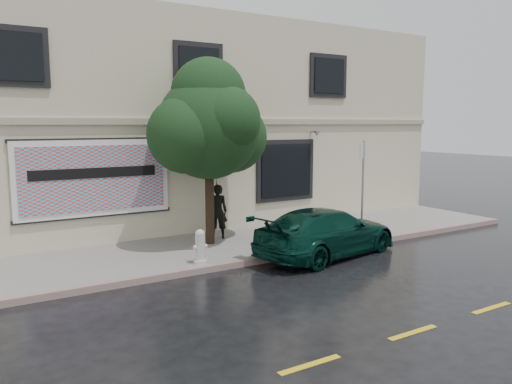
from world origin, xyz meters
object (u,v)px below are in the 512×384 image
street_tree (209,128)px  fire_hydrant (200,247)px  pedestrian (217,211)px  car (327,232)px

street_tree → fire_hydrant: bearing=-122.9°
street_tree → fire_hydrant: 3.52m
pedestrian → street_tree: (-0.47, -0.46, 2.46)m
car → pedestrian: pedestrian is taller
fire_hydrant → pedestrian: bearing=77.0°
pedestrian → fire_hydrant: pedestrian is taller
car → street_tree: size_ratio=0.94×
pedestrian → street_tree: bearing=66.3°
car → fire_hydrant: bearing=69.1°
pedestrian → fire_hydrant: (-1.59, -2.18, -0.40)m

